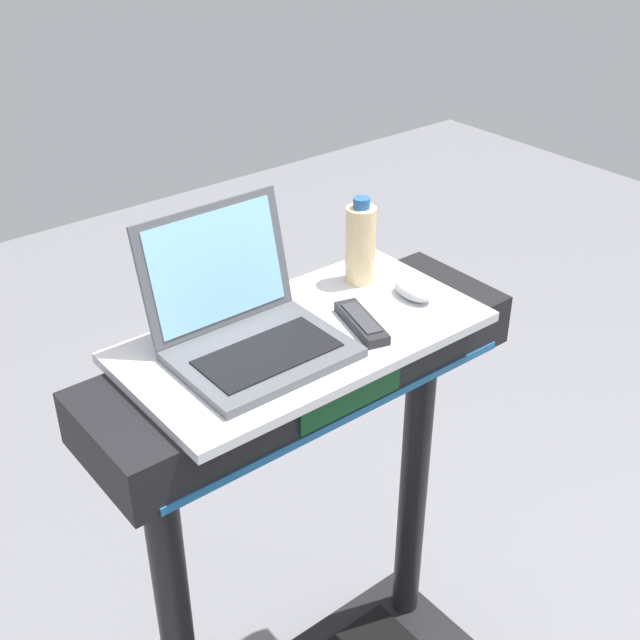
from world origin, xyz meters
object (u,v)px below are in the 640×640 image
object	(u,v)px
water_bottle	(360,243)
tv_remote	(361,323)
laptop	(247,325)
computer_mouse	(413,290)

from	to	relation	value
water_bottle	tv_remote	xyz separation A→B (m)	(-0.12, -0.15, -0.08)
laptop	tv_remote	world-z (taller)	laptop
computer_mouse	tv_remote	distance (m)	0.16
computer_mouse	tv_remote	bearing A→B (deg)	-164.52
computer_mouse	water_bottle	bearing A→B (deg)	114.02
laptop	tv_remote	xyz separation A→B (m)	(0.21, -0.08, -0.04)
laptop	computer_mouse	size ratio (longest dim) A/B	3.07
tv_remote	laptop	bearing A→B (deg)	160.03
laptop	tv_remote	distance (m)	0.23
water_bottle	tv_remote	world-z (taller)	water_bottle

